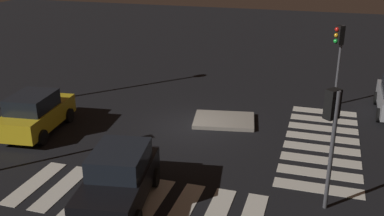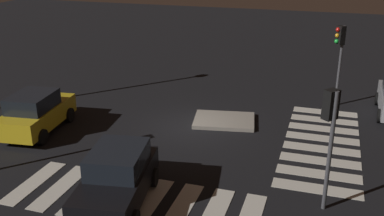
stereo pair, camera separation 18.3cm
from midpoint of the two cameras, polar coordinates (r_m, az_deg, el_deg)
name	(u,v)px [view 2 (the right image)]	position (r m, az deg, el deg)	size (l,w,h in m)	color
ground_plane	(192,128)	(21.42, 0.24, -2.50)	(80.00, 80.00, 0.00)	black
traffic_island	(224,120)	(22.07, 4.35, -1.60)	(3.27, 2.67, 0.18)	gray
car_yellow	(36,113)	(21.87, -19.01, -0.55)	(2.43, 4.52, 1.90)	gold
car_black	(117,179)	(15.30, -9.18, -8.86)	(2.63, 4.64, 1.93)	black
traffic_light_north	(340,46)	(24.55, 18.50, 7.50)	(0.53, 0.54, 4.33)	#47474C
traffic_light_east	(330,120)	(14.66, 17.50, -1.51)	(0.53, 0.54, 4.13)	#47474C
crosswalk_near	(133,200)	(15.86, -7.14, -11.56)	(8.75, 3.20, 0.02)	silver
crosswalk_side	(322,143)	(20.60, 16.44, -4.35)	(3.20, 8.75, 0.02)	silver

